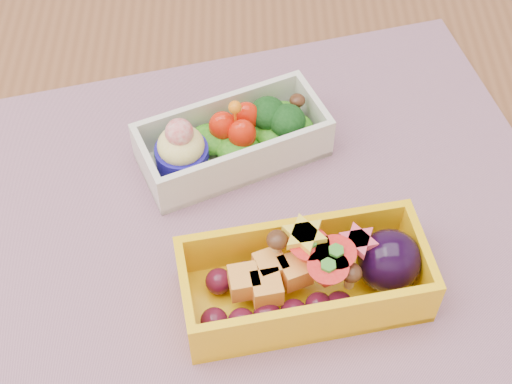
{
  "coord_description": "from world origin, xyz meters",
  "views": [
    {
      "loc": [
        -0.01,
        -0.36,
        1.25
      ],
      "look_at": [
        -0.0,
        -0.0,
        0.79
      ],
      "focal_mm": 52.78,
      "sensor_mm": 36.0,
      "label": 1
    }
  ],
  "objects_px": {
    "bento_white": "(232,140)",
    "bento_yellow": "(310,278)",
    "placemat": "(247,226)",
    "table": "(259,280)"
  },
  "relations": [
    {
      "from": "placemat",
      "to": "bento_yellow",
      "type": "distance_m",
      "value": 0.08
    },
    {
      "from": "table",
      "to": "bento_white",
      "type": "distance_m",
      "value": 0.14
    },
    {
      "from": "table",
      "to": "placemat",
      "type": "relative_size",
      "value": 2.34
    },
    {
      "from": "bento_white",
      "to": "bento_yellow",
      "type": "distance_m",
      "value": 0.15
    },
    {
      "from": "bento_white",
      "to": "bento_yellow",
      "type": "bearing_deg",
      "value": -90.91
    },
    {
      "from": "bento_white",
      "to": "bento_yellow",
      "type": "height_order",
      "value": "bento_white"
    },
    {
      "from": "bento_white",
      "to": "bento_yellow",
      "type": "relative_size",
      "value": 0.9
    },
    {
      "from": "placemat",
      "to": "bento_yellow",
      "type": "bearing_deg",
      "value": -55.4
    },
    {
      "from": "bento_yellow",
      "to": "bento_white",
      "type": "bearing_deg",
      "value": 102.4
    },
    {
      "from": "bento_yellow",
      "to": "table",
      "type": "bearing_deg",
      "value": 104.92
    }
  ]
}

